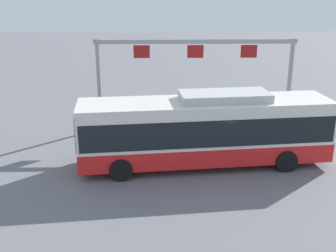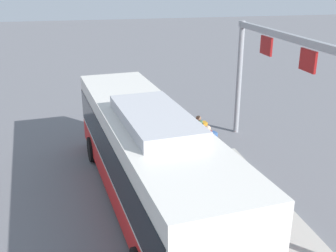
{
  "view_description": "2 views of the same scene",
  "coord_description": "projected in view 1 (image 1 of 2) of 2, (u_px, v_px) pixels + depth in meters",
  "views": [
    {
      "loc": [
        2.07,
        17.78,
        7.94
      ],
      "look_at": [
        1.65,
        -1.56,
        1.39
      ],
      "focal_mm": 44.25,
      "sensor_mm": 36.0,
      "label": 1
    },
    {
      "loc": [
        -11.36,
        1.91,
        7.03
      ],
      "look_at": [
        3.58,
        -1.49,
        1.29
      ],
      "focal_mm": 42.99,
      "sensor_mm": 36.0,
      "label": 2
    }
  ],
  "objects": [
    {
      "name": "person_waiting_near",
      "position": [
        163.0,
        125.0,
        21.57
      ],
      "size": [
        0.4,
        0.57,
        1.67
      ],
      "rotation": [
        0.0,
        0.0,
        1.75
      ],
      "color": "slate",
      "rests_on": "platform_curb"
    },
    {
      "name": "person_boarding",
      "position": [
        140.0,
        126.0,
        21.53
      ],
      "size": [
        0.37,
        0.54,
        1.67
      ],
      "rotation": [
        0.0,
        0.0,
        1.65
      ],
      "color": "slate",
      "rests_on": "platform_curb"
    },
    {
      "name": "platform_curb",
      "position": [
        230.0,
        141.0,
        22.21
      ],
      "size": [
        10.0,
        2.8,
        0.16
      ],
      "primitive_type": "cube",
      "color": "#B2ADA3",
      "rests_on": "ground"
    },
    {
      "name": "ground_plane",
      "position": [
        204.0,
        164.0,
        19.43
      ],
      "size": [
        120.0,
        120.0,
        0.0
      ],
      "primitive_type": "plane",
      "color": "slate"
    },
    {
      "name": "trash_bin",
      "position": [
        297.0,
        128.0,
        22.52
      ],
      "size": [
        0.52,
        0.52,
        0.9
      ],
      "primitive_type": "cylinder",
      "color": "#2D5133",
      "rests_on": "platform_curb"
    },
    {
      "name": "bus_main",
      "position": [
        205.0,
        128.0,
        18.85
      ],
      "size": [
        11.6,
        3.7,
        3.46
      ],
      "rotation": [
        0.0,
        0.0,
        0.11
      ],
      "color": "red",
      "rests_on": "ground"
    },
    {
      "name": "platform_sign_gantry",
      "position": [
        195.0,
        63.0,
        23.17
      ],
      "size": [
        11.26,
        0.24,
        5.2
      ],
      "color": "gray",
      "rests_on": "ground"
    }
  ]
}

